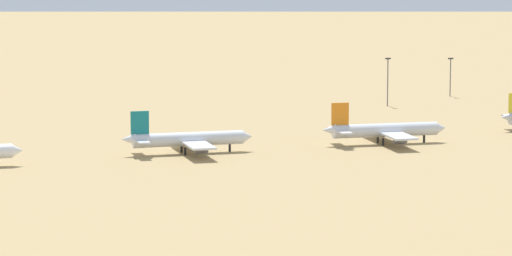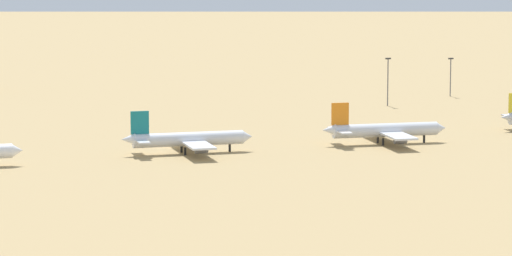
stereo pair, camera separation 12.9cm
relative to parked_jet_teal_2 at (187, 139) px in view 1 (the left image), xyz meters
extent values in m
plane|color=tan|center=(-2.00, 12.05, -3.65)|extent=(4000.00, 4000.00, 0.00)
cone|color=white|center=(-43.19, -4.01, -0.01)|extent=(2.92, 3.54, 3.29)
cylinder|color=silver|center=(0.34, -0.02, 0.03)|extent=(28.24, 5.54, 3.51)
cone|color=silver|center=(15.56, -1.14, 0.03)|extent=(2.87, 3.52, 3.33)
cone|color=silver|center=(-14.88, 1.09, 0.56)|extent=(3.72, 3.23, 2.98)
cube|color=#14727A|center=(-11.91, 0.87, 4.64)|extent=(4.58, 0.77, 5.70)
cube|color=silver|center=(-11.65, 4.37, 0.38)|extent=(3.23, 6.15, 0.32)
cube|color=silver|center=(-12.16, -2.63, 0.38)|extent=(3.23, 6.15, 0.32)
cube|color=silver|center=(1.21, -0.09, -0.49)|extent=(7.99, 28.42, 0.49)
cylinder|color=slate|center=(2.56, 6.41, -1.72)|extent=(3.29, 2.15, 1.93)
cylinder|color=slate|center=(1.61, -6.71, -1.72)|extent=(3.29, 2.15, 1.93)
cylinder|color=black|center=(10.97, -0.80, -2.69)|extent=(0.61, 0.61, 1.93)
cylinder|color=black|center=(-0.82, 2.17, -2.69)|extent=(0.61, 0.61, 1.93)
cylinder|color=black|center=(-1.13, -2.03, -2.69)|extent=(0.61, 0.61, 1.93)
cylinder|color=silver|center=(53.47, -2.14, 0.07)|extent=(28.59, 6.46, 3.55)
cone|color=silver|center=(68.81, -3.73, 0.07)|extent=(2.99, 3.63, 3.37)
cone|color=silver|center=(38.12, -0.55, 0.61)|extent=(3.84, 3.36, 3.01)
cube|color=orange|center=(41.12, -0.86, 4.73)|extent=(4.63, 0.92, 5.76)
cube|color=silver|center=(41.49, 2.67, 0.43)|extent=(3.44, 6.29, 0.32)
cube|color=silver|center=(40.76, -4.38, 0.43)|extent=(3.44, 6.29, 0.32)
cube|color=silver|center=(54.35, -2.23, -0.46)|extent=(8.93, 28.84, 0.50)
cylinder|color=slate|center=(55.92, 4.29, -1.70)|extent=(3.38, 2.27, 1.95)
cylinder|color=slate|center=(54.54, -8.94, -1.70)|extent=(3.38, 2.27, 1.95)
cylinder|color=black|center=(64.19, -3.25, -2.67)|extent=(0.62, 0.62, 1.95)
cylinder|color=black|center=(52.36, 0.12, -2.67)|extent=(0.62, 0.62, 1.95)
cylinder|color=black|center=(51.92, -4.12, -2.67)|extent=(0.62, 0.62, 1.95)
cone|color=silver|center=(95.05, 7.81, 0.41)|extent=(3.52, 3.04, 2.88)
cube|color=silver|center=(98.10, 11.05, 0.25)|extent=(2.99, 5.88, 0.30)
cylinder|color=#59595E|center=(89.28, 72.81, 3.83)|extent=(0.36, 0.36, 14.97)
cube|color=#333333|center=(89.28, 72.81, 11.57)|extent=(1.80, 0.50, 0.50)
cylinder|color=#59595E|center=(120.82, 90.14, 2.65)|extent=(0.36, 0.36, 12.60)
cube|color=#333333|center=(120.82, 90.14, 9.20)|extent=(1.80, 0.50, 0.50)
camera|label=1|loc=(-99.78, -328.43, 50.28)|focal=97.48mm
camera|label=2|loc=(-99.65, -328.47, 50.28)|focal=97.48mm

